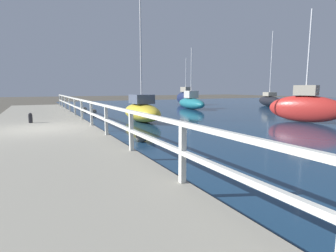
{
  "coord_description": "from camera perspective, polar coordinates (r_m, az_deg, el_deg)",
  "views": [
    {
      "loc": [
        -0.14,
        -11.93,
        1.9
      ],
      "look_at": [
        4.95,
        -1.93,
        0.31
      ],
      "focal_mm": 28.0,
      "sensor_mm": 36.0,
      "label": 1
    }
  ],
  "objects": [
    {
      "name": "sailboat_teal",
      "position": [
        25.29,
        5.02,
        5.17
      ],
      "size": [
        2.33,
        5.83,
        5.71
      ],
      "rotation": [
        0.0,
        0.0,
        -0.18
      ],
      "color": "#1E707A",
      "rests_on": "water_surface"
    },
    {
      "name": "railing",
      "position": [
        12.17,
        -16.36,
        3.52
      ],
      "size": [
        0.1,
        32.5,
        1.08
      ],
      "color": "silver",
      "rests_on": "dock_walkway"
    },
    {
      "name": "sailboat_black",
      "position": [
        31.07,
        21.18,
        5.24
      ],
      "size": [
        3.28,
        5.05,
        8.01
      ],
      "rotation": [
        0.0,
        0.0,
        -0.44
      ],
      "color": "black",
      "rests_on": "water_surface"
    },
    {
      "name": "sailboat_red",
      "position": [
        16.97,
        27.65,
        3.64
      ],
      "size": [
        2.29,
        4.24,
        6.23
      ],
      "rotation": [
        0.0,
        0.0,
        0.32
      ],
      "color": "red",
      "rests_on": "water_surface"
    },
    {
      "name": "boulder_upstream",
      "position": [
        20.85,
        -15.96,
        3.06
      ],
      "size": [
        0.51,
        0.46,
        0.38
      ],
      "color": "slate",
      "rests_on": "ground"
    },
    {
      "name": "dock_walkway",
      "position": [
        12.06,
        -25.99,
        -1.16
      ],
      "size": [
        4.38,
        36.0,
        0.27
      ],
      "color": "gray",
      "rests_on": "ground"
    },
    {
      "name": "boulder_mid_strip",
      "position": [
        24.46,
        -17.71,
        3.59
      ],
      "size": [
        0.39,
        0.35,
        0.29
      ],
      "color": "slate",
      "rests_on": "ground"
    },
    {
      "name": "sailboat_navy",
      "position": [
        31.69,
        3.89,
        6.21
      ],
      "size": [
        1.46,
        3.68,
        5.53
      ],
      "rotation": [
        0.0,
        0.0,
        0.07
      ],
      "color": "#192347",
      "rests_on": "water_surface"
    },
    {
      "name": "ground_plane",
      "position": [
        12.08,
        -25.95,
        -1.81
      ],
      "size": [
        120.0,
        120.0,
        0.0
      ],
      "primitive_type": "plane",
      "color": "#4C473D"
    },
    {
      "name": "mooring_bollard",
      "position": [
        14.28,
        -27.77,
        1.59
      ],
      "size": [
        0.18,
        0.18,
        0.49
      ],
      "color": "black",
      "rests_on": "dock_walkway"
    },
    {
      "name": "sailboat_yellow",
      "position": [
        15.38,
        -5.75,
        3.36
      ],
      "size": [
        1.59,
        4.1,
        7.94
      ],
      "rotation": [
        0.0,
        0.0,
        0.01
      ],
      "color": "gold",
      "rests_on": "water_surface"
    },
    {
      "name": "boulder_downstream",
      "position": [
        9.49,
        -5.73,
        -2.48
      ],
      "size": [
        0.46,
        0.41,
        0.34
      ],
      "color": "#666056",
      "rests_on": "ground"
    }
  ]
}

